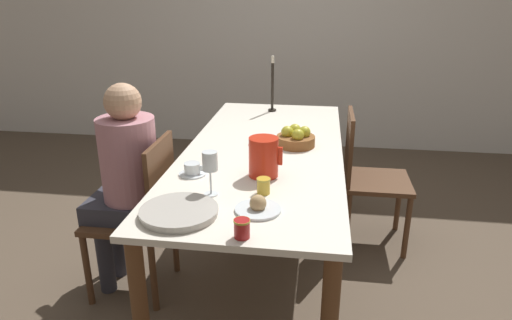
{
  "coord_description": "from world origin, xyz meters",
  "views": [
    {
      "loc": [
        0.31,
        -2.44,
        1.63
      ],
      "look_at": [
        0.0,
        -0.32,
        0.82
      ],
      "focal_mm": 32.0,
      "sensor_mm": 36.0,
      "label": 1
    }
  ],
  "objects_px": {
    "person_seated": "(124,172)",
    "jam_jar_amber": "(264,185)",
    "red_pitcher": "(264,157)",
    "teacup_near_person": "(192,170)",
    "chair_opposite": "(367,175)",
    "candlestick_tall": "(272,89)",
    "chair_person_side": "(141,212)",
    "jam_jar_red": "(242,228)",
    "serving_tray": "(179,212)",
    "fruit_bowl": "(296,138)",
    "bread_plate": "(258,207)",
    "wine_glass_water": "(210,163)"
  },
  "relations": [
    {
      "from": "bread_plate",
      "to": "jam_jar_amber",
      "type": "height_order",
      "value": "jam_jar_amber"
    },
    {
      "from": "bread_plate",
      "to": "candlestick_tall",
      "type": "bearing_deg",
      "value": 94.23
    },
    {
      "from": "chair_opposite",
      "to": "candlestick_tall",
      "type": "distance_m",
      "value": 0.94
    },
    {
      "from": "chair_person_side",
      "to": "person_seated",
      "type": "relative_size",
      "value": 0.76
    },
    {
      "from": "person_seated",
      "to": "bread_plate",
      "type": "xyz_separation_m",
      "value": [
        0.79,
        -0.47,
        0.08
      ]
    },
    {
      "from": "chair_person_side",
      "to": "jam_jar_red",
      "type": "xyz_separation_m",
      "value": [
        0.68,
        -0.66,
        0.32
      ]
    },
    {
      "from": "chair_person_side",
      "to": "fruit_bowl",
      "type": "distance_m",
      "value": 0.96
    },
    {
      "from": "red_pitcher",
      "to": "serving_tray",
      "type": "bearing_deg",
      "value": -121.76
    },
    {
      "from": "chair_person_side",
      "to": "jam_jar_red",
      "type": "relative_size",
      "value": 12.43
    },
    {
      "from": "serving_tray",
      "to": "jam_jar_red",
      "type": "distance_m",
      "value": 0.31
    },
    {
      "from": "person_seated",
      "to": "chair_person_side",
      "type": "bearing_deg",
      "value": -107.84
    },
    {
      "from": "person_seated",
      "to": "red_pitcher",
      "type": "relative_size",
      "value": 6.1
    },
    {
      "from": "teacup_near_person",
      "to": "jam_jar_red",
      "type": "relative_size",
      "value": 1.87
    },
    {
      "from": "person_seated",
      "to": "jam_jar_red",
      "type": "xyz_separation_m",
      "value": [
        0.76,
        -0.69,
        0.1
      ]
    },
    {
      "from": "red_pitcher",
      "to": "bread_plate",
      "type": "height_order",
      "value": "red_pitcher"
    },
    {
      "from": "teacup_near_person",
      "to": "serving_tray",
      "type": "bearing_deg",
      "value": -81.55
    },
    {
      "from": "serving_tray",
      "to": "bread_plate",
      "type": "relative_size",
      "value": 1.65
    },
    {
      "from": "chair_person_side",
      "to": "red_pitcher",
      "type": "relative_size",
      "value": 4.61
    },
    {
      "from": "chair_opposite",
      "to": "jam_jar_red",
      "type": "xyz_separation_m",
      "value": [
        -0.59,
        -1.38,
        0.32
      ]
    },
    {
      "from": "red_pitcher",
      "to": "wine_glass_water",
      "type": "relative_size",
      "value": 0.96
    },
    {
      "from": "candlestick_tall",
      "to": "bread_plate",
      "type": "bearing_deg",
      "value": -85.77
    },
    {
      "from": "candlestick_tall",
      "to": "serving_tray",
      "type": "bearing_deg",
      "value": -96.36
    },
    {
      "from": "chair_person_side",
      "to": "serving_tray",
      "type": "bearing_deg",
      "value": -143.21
    },
    {
      "from": "chair_opposite",
      "to": "candlestick_tall",
      "type": "relative_size",
      "value": 2.22
    },
    {
      "from": "chair_person_side",
      "to": "candlestick_tall",
      "type": "distance_m",
      "value": 1.39
    },
    {
      "from": "serving_tray",
      "to": "person_seated",
      "type": "bearing_deg",
      "value": 130.88
    },
    {
      "from": "fruit_bowl",
      "to": "chair_person_side",
      "type": "bearing_deg",
      "value": -153.29
    },
    {
      "from": "chair_opposite",
      "to": "jam_jar_amber",
      "type": "distance_m",
      "value": 1.18
    },
    {
      "from": "teacup_near_person",
      "to": "jam_jar_red",
      "type": "height_order",
      "value": "jam_jar_red"
    },
    {
      "from": "person_seated",
      "to": "jam_jar_amber",
      "type": "distance_m",
      "value": 0.85
    },
    {
      "from": "red_pitcher",
      "to": "teacup_near_person",
      "type": "distance_m",
      "value": 0.36
    },
    {
      "from": "jam_jar_red",
      "to": "candlestick_tall",
      "type": "distance_m",
      "value": 1.85
    },
    {
      "from": "person_seated",
      "to": "fruit_bowl",
      "type": "bearing_deg",
      "value": -67.03
    },
    {
      "from": "person_seated",
      "to": "bread_plate",
      "type": "bearing_deg",
      "value": -120.76
    },
    {
      "from": "person_seated",
      "to": "fruit_bowl",
      "type": "height_order",
      "value": "person_seated"
    },
    {
      "from": "person_seated",
      "to": "red_pitcher",
      "type": "bearing_deg",
      "value": -97.04
    },
    {
      "from": "candlestick_tall",
      "to": "red_pitcher",
      "type": "bearing_deg",
      "value": -85.67
    },
    {
      "from": "jam_jar_amber",
      "to": "fruit_bowl",
      "type": "xyz_separation_m",
      "value": [
        0.1,
        0.68,
        0.01
      ]
    },
    {
      "from": "wine_glass_water",
      "to": "fruit_bowl",
      "type": "xyz_separation_m",
      "value": [
        0.33,
        0.72,
        -0.1
      ]
    },
    {
      "from": "chair_person_side",
      "to": "serving_tray",
      "type": "xyz_separation_m",
      "value": [
        0.39,
        -0.53,
        0.3
      ]
    },
    {
      "from": "teacup_near_person",
      "to": "jam_jar_red",
      "type": "xyz_separation_m",
      "value": [
        0.34,
        -0.56,
        0.01
      ]
    },
    {
      "from": "red_pitcher",
      "to": "teacup_near_person",
      "type": "bearing_deg",
      "value": -173.99
    },
    {
      "from": "person_seated",
      "to": "serving_tray",
      "type": "xyz_separation_m",
      "value": [
        0.48,
        -0.55,
        0.08
      ]
    },
    {
      "from": "chair_person_side",
      "to": "jam_jar_red",
      "type": "height_order",
      "value": "chair_person_side"
    },
    {
      "from": "chair_opposite",
      "to": "jam_jar_red",
      "type": "height_order",
      "value": "chair_opposite"
    },
    {
      "from": "bread_plate",
      "to": "jam_jar_amber",
      "type": "bearing_deg",
      "value": 89.79
    },
    {
      "from": "wine_glass_water",
      "to": "fruit_bowl",
      "type": "distance_m",
      "value": 0.8
    },
    {
      "from": "chair_opposite",
      "to": "wine_glass_water",
      "type": "height_order",
      "value": "wine_glass_water"
    },
    {
      "from": "chair_opposite",
      "to": "red_pitcher",
      "type": "distance_m",
      "value": 1.05
    },
    {
      "from": "candlestick_tall",
      "to": "fruit_bowl",
      "type": "bearing_deg",
      "value": -73.97
    }
  ]
}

